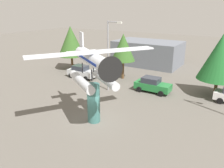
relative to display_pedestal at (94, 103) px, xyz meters
The scene contains 10 objects.
ground_plane 1.73m from the display_pedestal, ahead, with size 140.00×140.00×0.00m, color #605B54.
display_pedestal is the anchor object (origin of this frame).
floatplane_monument 3.41m from the display_pedestal, 33.90° to the right, with size 7.08×9.25×4.00m.
car_near_silver 13.38m from the display_pedestal, 133.70° to the left, with size 4.20×2.02×1.76m.
car_mid_green 9.74m from the display_pedestal, 81.09° to the left, with size 4.20×2.02×1.76m.
streetlight_primary 8.47m from the display_pedestal, 112.62° to the left, with size 1.84×0.28×8.14m.
storefront_building 22.46m from the display_pedestal, 101.65° to the left, with size 11.08×6.80×4.05m, color slate.
tree_west 18.71m from the display_pedestal, 137.13° to the left, with size 4.17×4.17×6.82m.
tree_east 13.30m from the display_pedestal, 108.18° to the left, with size 3.29×3.29×6.22m.
tree_center_back 14.88m from the display_pedestal, 56.71° to the left, with size 4.50×4.50×6.97m.
Camera 1 is at (10.84, -14.40, 9.57)m, focal length 36.43 mm.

